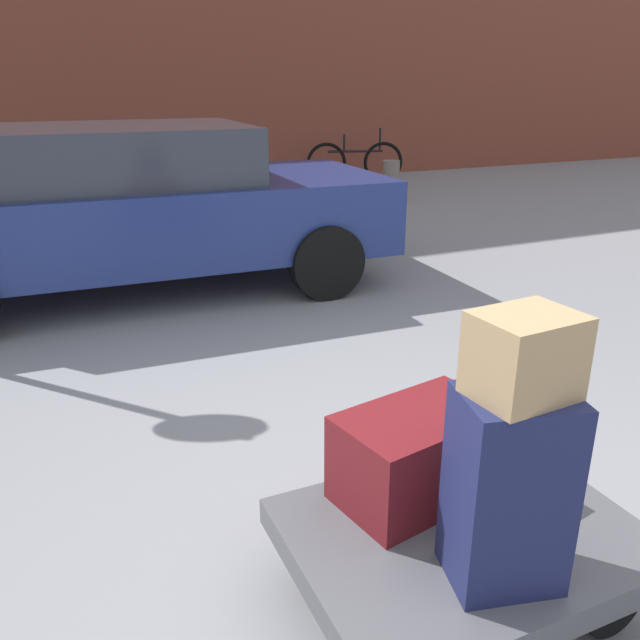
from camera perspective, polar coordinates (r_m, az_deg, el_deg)
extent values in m
plane|color=gray|center=(2.58, 12.00, -23.52)|extent=(60.00, 60.00, 0.00)
cube|color=#4C4C51|center=(2.39, 12.54, -18.50)|extent=(1.17, 0.88, 0.10)
cylinder|color=black|center=(2.88, 15.25, -15.37)|extent=(0.24, 0.06, 0.24)
cylinder|color=black|center=(2.57, 24.25, -21.90)|extent=(0.24, 0.06, 0.24)
cylinder|color=black|center=(2.54, 0.17, -20.29)|extent=(0.24, 0.06, 0.24)
cube|color=#191E47|center=(2.03, 16.31, -14.22)|extent=(0.37, 0.32, 0.62)
cube|color=maroon|center=(2.40, 8.69, -11.65)|extent=(0.64, 0.45, 0.33)
cube|color=#9E7F56|center=(1.82, 17.64, -3.04)|extent=(0.29, 0.23, 0.24)
cube|color=navy|center=(5.90, -15.75, 8.67)|extent=(4.37, 1.98, 0.64)
cube|color=#2D333D|center=(5.80, -18.80, 13.69)|extent=(2.47, 1.69, 0.46)
cylinder|color=black|center=(7.06, -4.77, 8.57)|extent=(0.65, 0.25, 0.64)
cylinder|color=black|center=(5.50, 0.52, 5.19)|extent=(0.65, 0.25, 0.64)
torus|color=black|center=(11.89, 0.57, 13.71)|extent=(0.71, 0.26, 0.72)
torus|color=black|center=(12.08, 5.60, 13.73)|extent=(0.71, 0.26, 0.72)
cylinder|color=black|center=(11.95, 3.12, 14.69)|extent=(0.97, 0.33, 0.04)
cylinder|color=black|center=(11.90, 2.16, 15.40)|extent=(0.05, 0.05, 0.30)
cylinder|color=black|center=(12.03, 5.33, 15.62)|extent=(0.05, 0.05, 0.40)
cylinder|color=#72665B|center=(9.48, -1.80, 11.64)|extent=(0.26, 0.26, 0.62)
cylinder|color=#72665B|center=(10.15, 6.26, 12.12)|extent=(0.26, 0.26, 0.62)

